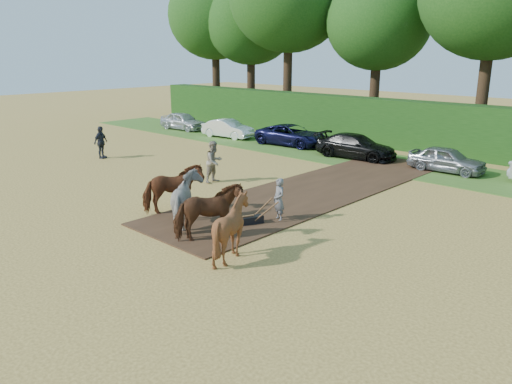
% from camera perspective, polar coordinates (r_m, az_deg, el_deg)
% --- Properties ---
extents(ground, '(120.00, 120.00, 0.00)m').
position_cam_1_polar(ground, '(18.43, -9.98, -3.14)').
color(ground, gold).
rests_on(ground, ground).
extents(earth_strip, '(4.50, 17.00, 0.05)m').
position_cam_1_polar(earth_strip, '(22.19, 7.02, 0.31)').
color(earth_strip, '#472D1C').
rests_on(earth_strip, ground).
extents(grass_verge, '(50.00, 5.00, 0.03)m').
position_cam_1_polar(grass_verge, '(28.69, 12.97, 3.54)').
color(grass_verge, '#38601E').
rests_on(grass_verge, ground).
extents(hedgerow, '(46.00, 1.60, 3.00)m').
position_cam_1_polar(hedgerow, '(32.36, 17.25, 7.26)').
color(hedgerow, '#14380F').
rests_on(hedgerow, ground).
extents(spectator_near, '(0.80, 1.00, 1.95)m').
position_cam_1_polar(spectator_near, '(23.19, -4.80, 3.46)').
color(spectator_near, tan).
rests_on(spectator_near, ground).
extents(spectator_far, '(0.83, 1.17, 1.84)m').
position_cam_1_polar(spectator_far, '(29.78, -17.31, 5.44)').
color(spectator_far, '#21252D').
rests_on(spectator_far, ground).
extents(plough_team, '(6.51, 4.85, 1.87)m').
position_cam_1_polar(plough_team, '(16.69, -6.33, -1.64)').
color(plough_team, brown).
rests_on(plough_team, ground).
extents(parked_cars, '(41.07, 3.34, 1.44)m').
position_cam_1_polar(parked_cars, '(27.65, 17.49, 4.17)').
color(parked_cars, '#BABDC2').
rests_on(parked_cars, ground).
extents(treeline, '(48.70, 10.60, 14.21)m').
position_cam_1_polar(treeline, '(35.79, 18.15, 19.97)').
color(treeline, '#382616').
rests_on(treeline, ground).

